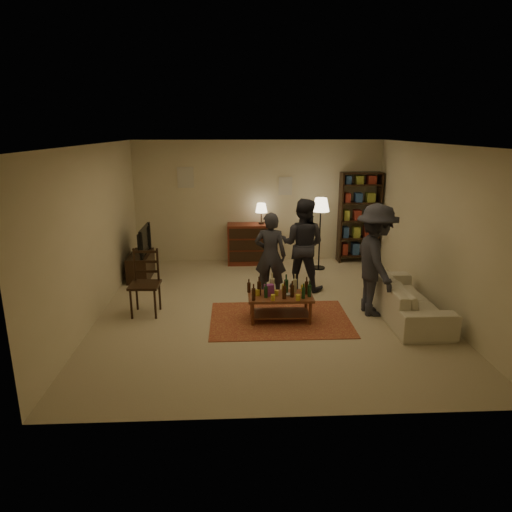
{
  "coord_description": "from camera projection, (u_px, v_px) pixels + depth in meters",
  "views": [
    {
      "loc": [
        -0.54,
        -7.15,
        2.93
      ],
      "look_at": [
        -0.19,
        0.1,
        0.9
      ],
      "focal_mm": 32.0,
      "sensor_mm": 36.0,
      "label": 1
    }
  ],
  "objects": [
    {
      "name": "coffee_table",
      "position": [
        280.0,
        297.0,
        7.15
      ],
      "size": [
        1.02,
        0.56,
        0.75
      ],
      "rotation": [
        0.0,
        0.0,
        -0.01
      ],
      "color": "brown",
      "rests_on": "ground"
    },
    {
      "name": "person_left",
      "position": [
        270.0,
        255.0,
        8.05
      ],
      "size": [
        0.63,
        0.48,
        1.54
      ],
      "primitive_type": "imported",
      "rotation": [
        0.0,
        0.0,
        2.94
      ],
      "color": "#292931",
      "rests_on": "ground"
    },
    {
      "name": "rug",
      "position": [
        280.0,
        319.0,
        7.25
      ],
      "size": [
        2.2,
        1.5,
        0.01
      ],
      "primitive_type": "cube",
      "color": "maroon",
      "rests_on": "ground"
    },
    {
      "name": "bookshelf",
      "position": [
        359.0,
        217.0,
        10.19
      ],
      "size": [
        0.9,
        0.34,
        2.02
      ],
      "color": "black",
      "rests_on": "ground"
    },
    {
      "name": "person_by_sofa",
      "position": [
        375.0,
        260.0,
        7.27
      ],
      "size": [
        0.71,
        1.19,
        1.81
      ],
      "primitive_type": "imported",
      "rotation": [
        0.0,
        0.0,
        1.6
      ],
      "color": "#2A2A32",
      "rests_on": "ground"
    },
    {
      "name": "person_right",
      "position": [
        303.0,
        245.0,
        8.45
      ],
      "size": [
        1.02,
        0.93,
        1.72
      ],
      "primitive_type": "imported",
      "rotation": [
        0.0,
        0.0,
        2.73
      ],
      "color": "#25252C",
      "rests_on": "ground"
    },
    {
      "name": "dining_chair",
      "position": [
        145.0,
        279.0,
        7.39
      ],
      "size": [
        0.49,
        0.49,
        1.08
      ],
      "rotation": [
        0.0,
        0.0,
        -0.03
      ],
      "color": "black",
      "rests_on": "ground"
    },
    {
      "name": "sofa",
      "position": [
        406.0,
        298.0,
        7.33
      ],
      "size": [
        0.81,
        2.08,
        0.61
      ],
      "primitive_type": "imported",
      "rotation": [
        0.0,
        0.0,
        1.57
      ],
      "color": "beige",
      "rests_on": "ground"
    },
    {
      "name": "tv_stand",
      "position": [
        141.0,
        259.0,
        9.21
      ],
      "size": [
        0.4,
        1.0,
        1.06
      ],
      "color": "black",
      "rests_on": "ground"
    },
    {
      "name": "floor_lamp",
      "position": [
        321.0,
        210.0,
        9.56
      ],
      "size": [
        0.36,
        0.36,
        1.54
      ],
      "color": "black",
      "rests_on": "ground"
    },
    {
      "name": "dresser",
      "position": [
        250.0,
        243.0,
        10.16
      ],
      "size": [
        1.0,
        0.5,
        1.36
      ],
      "color": "maroon",
      "rests_on": "ground"
    },
    {
      "name": "floor",
      "position": [
        268.0,
        309.0,
        7.69
      ],
      "size": [
        6.0,
        6.0,
        0.0
      ],
      "primitive_type": "plane",
      "color": "#C6B793",
      "rests_on": "ground"
    },
    {
      "name": "room_shell",
      "position": [
        229.0,
        181.0,
        10.04
      ],
      "size": [
        6.0,
        6.0,
        6.0
      ],
      "color": "beige",
      "rests_on": "ground"
    }
  ]
}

